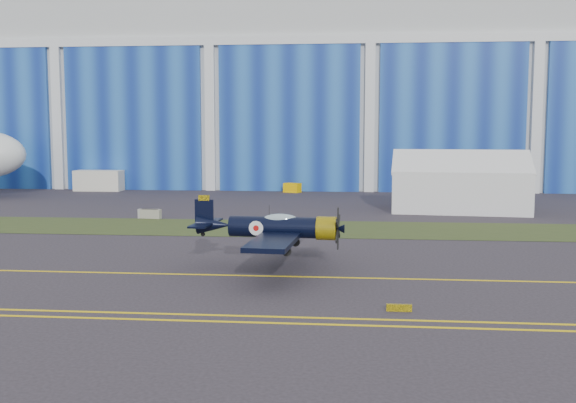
# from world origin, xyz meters

# --- Properties ---
(ground) EXTENTS (260.00, 260.00, 0.00)m
(ground) POSITION_xyz_m (0.00, 0.00, 0.00)
(ground) COLOR #332D35
(ground) RESTS_ON ground
(grass_median) EXTENTS (260.00, 10.00, 0.02)m
(grass_median) POSITION_xyz_m (0.00, 14.00, 0.02)
(grass_median) COLOR #475128
(grass_median) RESTS_ON ground
(hangar) EXTENTS (220.00, 45.70, 30.00)m
(hangar) POSITION_xyz_m (0.00, 71.79, 14.96)
(hangar) COLOR silver
(hangar) RESTS_ON ground
(taxiway_centreline) EXTENTS (200.00, 0.20, 0.02)m
(taxiway_centreline) POSITION_xyz_m (0.00, -5.00, 0.01)
(taxiway_centreline) COLOR yellow
(taxiway_centreline) RESTS_ON ground
(guard_board_right) EXTENTS (1.20, 0.15, 0.35)m
(guard_board_right) POSITION_xyz_m (22.00, -12.00, 0.17)
(guard_board_right) COLOR yellow
(guard_board_right) RESTS_ON ground
(warbird) EXTENTS (11.27, 13.26, 3.72)m
(warbird) POSITION_xyz_m (15.00, -3.03, 2.62)
(warbird) COLOR black
(warbird) RESTS_ON ground
(tent) EXTENTS (14.83, 11.50, 6.45)m
(tent) POSITION_xyz_m (31.03, 28.92, 3.23)
(tent) COLOR silver
(tent) RESTS_ON ground
(shipping_container) EXTENTS (6.59, 2.72, 2.84)m
(shipping_container) POSITION_xyz_m (-15.46, 47.20, 1.42)
(shipping_container) COLOR silver
(shipping_container) RESTS_ON ground
(tug) EXTENTS (2.52, 2.10, 1.26)m
(tug) POSITION_xyz_m (11.64, 47.30, 0.63)
(tug) COLOR #FFBF00
(tug) RESTS_ON ground
(barrier_a) EXTENTS (2.02, 0.66, 0.90)m
(barrier_a) POSITION_xyz_m (0.22, 19.37, 0.45)
(barrier_a) COLOR #979396
(barrier_a) RESTS_ON ground
(barrier_b) EXTENTS (2.07, 0.88, 0.90)m
(barrier_b) POSITION_xyz_m (0.48, 19.20, 0.45)
(barrier_b) COLOR gray
(barrier_b) RESTS_ON ground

